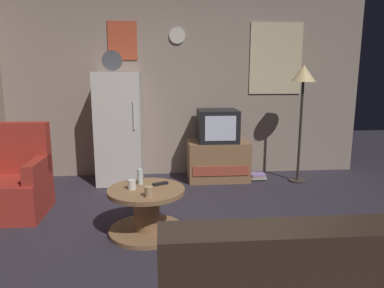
{
  "coord_description": "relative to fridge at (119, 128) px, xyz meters",
  "views": [
    {
      "loc": [
        -0.32,
        -2.85,
        1.51
      ],
      "look_at": [
        -0.0,
        0.9,
        0.75
      ],
      "focal_mm": 33.93,
      "sensor_mm": 36.0,
      "label": 1
    }
  ],
  "objects": [
    {
      "name": "mug_ceramic_white",
      "position": [
        0.29,
        -1.7,
        -0.27
      ],
      "size": [
        0.08,
        0.08,
        0.09
      ],
      "primitive_type": "cylinder",
      "color": "silver",
      "rests_on": "coffee_table"
    },
    {
      "name": "crt_tv",
      "position": [
        1.34,
        -0.03,
        0.01
      ],
      "size": [
        0.54,
        0.51,
        0.44
      ],
      "color": "black",
      "rests_on": "tv_stand"
    },
    {
      "name": "fridge",
      "position": [
        0.0,
        0.0,
        0.0
      ],
      "size": [
        0.6,
        0.62,
        1.77
      ],
      "color": "silver",
      "rests_on": "ground_plane"
    },
    {
      "name": "wall_with_art",
      "position": [
        0.91,
        0.36,
        0.56
      ],
      "size": [
        5.2,
        0.12,
        2.61
      ],
      "color": "gray",
      "rests_on": "ground_plane"
    },
    {
      "name": "armchair",
      "position": [
        -1.02,
        -1.09,
        -0.42
      ],
      "size": [
        0.68,
        0.68,
        0.96
      ],
      "color": "#A52D23",
      "rests_on": "ground_plane"
    },
    {
      "name": "remote_control",
      "position": [
        0.55,
        -1.59,
        -0.31
      ],
      "size": [
        0.15,
        0.1,
        0.02
      ],
      "primitive_type": "cube",
      "rotation": [
        0.0,
        0.0,
        0.43
      ],
      "color": "black",
      "rests_on": "coffee_table"
    },
    {
      "name": "mug_ceramic_tan",
      "position": [
        0.45,
        -1.92,
        -0.27
      ],
      "size": [
        0.08,
        0.08,
        0.09
      ],
      "primitive_type": "cylinder",
      "color": "tan",
      "rests_on": "coffee_table"
    },
    {
      "name": "coffee_table",
      "position": [
        0.42,
        -1.7,
        -0.54
      ],
      "size": [
        0.72,
        0.72,
        0.44
      ],
      "color": "#8E6642",
      "rests_on": "ground_plane"
    },
    {
      "name": "tv_stand",
      "position": [
        1.36,
        -0.03,
        -0.48
      ],
      "size": [
        0.84,
        0.53,
        0.55
      ],
      "color": "#8E6642",
      "rests_on": "ground_plane"
    },
    {
      "name": "standing_lamp",
      "position": [
        2.45,
        -0.21,
        0.6
      ],
      "size": [
        0.32,
        0.32,
        1.59
      ],
      "color": "#332D28",
      "rests_on": "ground_plane"
    },
    {
      "name": "wine_glass",
      "position": [
        0.36,
        -1.55,
        -0.24
      ],
      "size": [
        0.05,
        0.05,
        0.15
      ],
      "primitive_type": "cylinder",
      "color": "silver",
      "rests_on": "coffee_table"
    },
    {
      "name": "ground_plane",
      "position": [
        0.9,
        -2.09,
        -0.75
      ],
      "size": [
        12.0,
        12.0,
        0.0
      ],
      "primitive_type": "plane",
      "color": "#2D2833"
    },
    {
      "name": "book_stack",
      "position": [
        1.92,
        -0.1,
        -0.71
      ],
      "size": [
        0.22,
        0.17,
        0.09
      ],
      "color": "#B65058",
      "rests_on": "ground_plane"
    }
  ]
}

